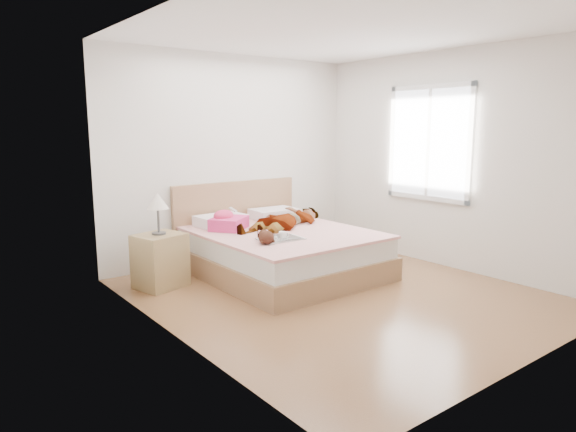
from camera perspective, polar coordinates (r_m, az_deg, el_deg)
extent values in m
plane|color=#54341A|center=(5.37, 5.62, -8.63)|extent=(4.00, 4.00, 0.00)
imported|color=white|center=(6.25, -0.27, -0.12)|extent=(1.61, 1.06, 0.21)
ellipsoid|color=black|center=(6.32, -6.87, -0.68)|extent=(0.50, 0.58, 0.08)
cube|color=silver|center=(6.28, -6.12, 0.72)|extent=(0.08, 0.11, 0.06)
plane|color=white|center=(5.17, 6.14, 19.85)|extent=(4.00, 4.00, 0.00)
plane|color=white|center=(6.70, -6.07, 6.42)|extent=(3.60, 0.00, 3.60)
plane|color=white|center=(3.92, 26.48, 2.92)|extent=(3.60, 0.00, 3.60)
plane|color=silver|center=(4.09, -12.81, 3.97)|extent=(0.00, 4.00, 4.00)
plane|color=silver|center=(6.48, 17.56, 5.90)|extent=(0.00, 4.00, 4.00)
cube|color=white|center=(6.62, 15.38, 7.82)|extent=(0.02, 1.10, 1.30)
cube|color=silver|center=(6.29, 19.63, 7.50)|extent=(0.04, 0.06, 1.42)
cube|color=silver|center=(6.99, 11.55, 8.07)|extent=(0.04, 0.06, 1.42)
cube|color=silver|center=(6.68, 15.11, 1.98)|extent=(0.04, 1.22, 0.06)
cube|color=silver|center=(6.64, 15.66, 13.69)|extent=(0.04, 1.22, 0.06)
cube|color=silver|center=(6.62, 15.36, 7.82)|extent=(0.03, 0.04, 1.30)
cube|color=brown|center=(6.03, -0.58, -5.21)|extent=(1.78, 2.08, 0.26)
cube|color=silver|center=(5.97, -0.59, -2.99)|extent=(1.70, 2.00, 0.22)
cube|color=silver|center=(5.94, -0.59, -1.81)|extent=(1.74, 2.04, 0.03)
cube|color=olive|center=(6.76, -5.77, -0.38)|extent=(1.80, 0.07, 1.00)
cube|color=white|center=(6.30, -7.46, -0.48)|extent=(0.61, 0.44, 0.13)
cube|color=white|center=(6.73, -1.58, 0.27)|extent=(0.60, 0.43, 0.13)
cube|color=#FF45A7|center=(6.06, -6.58, -0.81)|extent=(0.56, 0.54, 0.14)
ellipsoid|color=#FF4580|center=(6.06, -7.19, 0.07)|extent=(0.30, 0.25, 0.13)
cube|color=white|center=(5.49, -0.79, -2.56)|extent=(0.48, 0.34, 0.01)
cube|color=silver|center=(5.43, -1.85, -2.61)|extent=(0.25, 0.32, 0.02)
cube|color=#272727|center=(5.56, 0.23, -2.31)|extent=(0.25, 0.32, 0.02)
cylinder|color=white|center=(5.45, -0.61, -2.23)|extent=(0.10, 0.10, 0.09)
torus|color=silver|center=(5.47, -0.20, -2.17)|extent=(0.07, 0.03, 0.07)
cylinder|color=black|center=(5.44, -0.61, -1.85)|extent=(0.08, 0.08, 0.00)
ellipsoid|color=black|center=(5.28, -2.42, -2.38)|extent=(0.22, 0.23, 0.14)
ellipsoid|color=white|center=(5.26, -2.38, -2.31)|extent=(0.12, 0.12, 0.07)
sphere|color=black|center=(5.37, -2.71, -2.05)|extent=(0.10, 0.10, 0.10)
sphere|color=pink|center=(5.39, -3.19, -1.78)|extent=(0.04, 0.04, 0.04)
sphere|color=#F9A2CA|center=(5.41, -2.42, -1.73)|extent=(0.04, 0.04, 0.04)
ellipsoid|color=#321B0D|center=(5.23, -2.92, -2.87)|extent=(0.06, 0.07, 0.03)
ellipsoid|color=black|center=(5.26, -1.67, -2.79)|extent=(0.06, 0.07, 0.03)
cube|color=brown|center=(5.67, -14.02, -4.84)|extent=(0.56, 0.52, 0.58)
cylinder|color=#474747|center=(5.60, -14.15, -1.88)|extent=(0.18, 0.18, 0.02)
cylinder|color=#4B4B4B|center=(5.57, -14.21, -0.39)|extent=(0.03, 0.03, 0.29)
cone|color=white|center=(5.54, -14.30, 1.64)|extent=(0.28, 0.28, 0.17)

